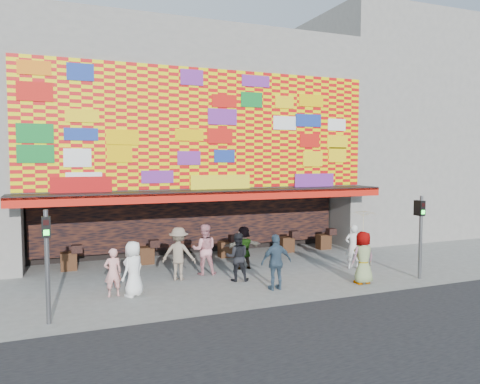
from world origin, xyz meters
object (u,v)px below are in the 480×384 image
(ped_g, at_px, (363,258))
(ped_h, at_px, (353,246))
(ped_a, at_px, (133,269))
(ped_i, at_px, (204,249))
(ped_b, at_px, (113,272))
(signal_left, at_px, (47,253))
(ped_d, at_px, (179,254))
(ped_e, at_px, (276,262))
(ped_f, at_px, (244,247))
(parasol, at_px, (364,222))
(ped_c, at_px, (237,257))
(signal_right, at_px, (421,227))

(ped_g, distance_m, ped_h, 2.29)
(ped_a, relative_size, ped_i, 0.92)
(ped_b, relative_size, ped_h, 0.88)
(signal_left, relative_size, ped_d, 1.60)
(ped_e, bearing_deg, ped_i, -61.25)
(ped_f, xyz_separation_m, ped_h, (4.02, -1.56, 0.02))
(ped_d, bearing_deg, parasol, -177.36)
(signal_left, distance_m, ped_g, 10.12)
(signal_left, height_order, ped_i, signal_left)
(ped_f, distance_m, ped_i, 1.74)
(ped_c, bearing_deg, signal_right, 179.52)
(ped_c, height_order, ped_d, ped_d)
(ped_f, bearing_deg, ped_g, 130.38)
(ped_b, height_order, ped_i, ped_i)
(ped_a, bearing_deg, ped_i, 168.82)
(ped_e, distance_m, ped_i, 3.24)
(ped_g, bearing_deg, ped_a, -13.38)
(ped_i, bearing_deg, signal_right, 169.65)
(ped_b, xyz_separation_m, ped_h, (9.25, 0.34, 0.10))
(signal_right, relative_size, ped_g, 1.65)
(signal_left, height_order, ped_g, signal_left)
(signal_left, relative_size, ped_h, 1.73)
(ped_f, bearing_deg, ped_e, 88.25)
(ped_a, relative_size, ped_c, 1.02)
(ped_i, bearing_deg, signal_left, 49.13)
(ped_f, xyz_separation_m, ped_i, (-1.71, -0.30, 0.10))
(ped_f, height_order, parasol, parasol)
(ped_d, bearing_deg, ped_g, -177.36)
(ped_e, height_order, ped_f, ped_e)
(ped_f, distance_m, ped_h, 4.32)
(ped_e, xyz_separation_m, ped_g, (3.12, -0.46, -0.01))
(ped_i, xyz_separation_m, parasol, (4.69, -3.29, 1.19))
(ped_f, bearing_deg, parasol, 130.38)
(signal_left, distance_m, ped_d, 5.37)
(ped_a, bearing_deg, signal_right, 127.34)
(signal_right, distance_m, ped_i, 7.90)
(ped_b, xyz_separation_m, ped_c, (4.31, 0.28, 0.09))
(ped_b, bearing_deg, ped_e, 160.29)
(ped_c, relative_size, ped_h, 0.99)
(signal_left, bearing_deg, ped_c, 19.43)
(ped_c, height_order, ped_f, ped_c)
(ped_e, relative_size, ped_h, 1.06)
(ped_a, xyz_separation_m, ped_f, (4.63, 2.11, -0.03))
(ped_e, bearing_deg, signal_left, 5.13)
(ped_g, height_order, ped_h, ped_g)
(signal_right, distance_m, ped_c, 6.67)
(ped_b, relative_size, parasol, 0.84)
(ped_d, bearing_deg, ped_e, 166.76)
(signal_left, height_order, ped_a, signal_left)
(ped_e, xyz_separation_m, ped_i, (-1.57, 2.84, 0.02))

